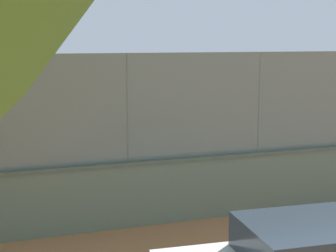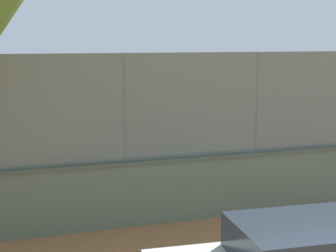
# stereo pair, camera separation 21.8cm
# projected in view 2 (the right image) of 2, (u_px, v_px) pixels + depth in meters

# --- Properties ---
(ground_plane) EXTENTS (260.00, 260.00, 0.00)m
(ground_plane) POSITION_uv_depth(u_px,v_px,m) (117.00, 133.00, 22.46)
(ground_plane) COLOR #A36B42
(perimeter_wall) EXTENTS (28.67, 0.64, 1.46)m
(perimeter_wall) POSITION_uv_depth(u_px,v_px,m) (193.00, 187.00, 11.65)
(perimeter_wall) COLOR slate
(perimeter_wall) RESTS_ON ground_plane
(fence_panel_on_wall) EXTENTS (28.16, 0.35, 2.31)m
(fence_panel_on_wall) POSITION_uv_depth(u_px,v_px,m) (194.00, 105.00, 11.33)
(fence_panel_on_wall) COLOR slate
(fence_panel_on_wall) RESTS_ON perimeter_wall
(player_baseline_waiting) EXTENTS (1.23, 0.76, 1.64)m
(player_baseline_waiting) POSITION_uv_depth(u_px,v_px,m) (79.00, 134.00, 16.81)
(player_baseline_waiting) COLOR #591919
(player_baseline_waiting) RESTS_ON ground_plane
(player_foreground_swinging) EXTENTS (0.73, 1.19, 1.56)m
(player_foreground_swinging) POSITION_uv_depth(u_px,v_px,m) (79.00, 114.00, 21.75)
(player_foreground_swinging) COLOR navy
(player_foreground_swinging) RESTS_ON ground_plane
(player_near_wall_returning) EXTENTS (0.79, 1.24, 1.71)m
(player_near_wall_returning) POSITION_uv_depth(u_px,v_px,m) (299.00, 121.00, 19.20)
(player_near_wall_returning) COLOR black
(player_near_wall_returning) RESTS_ON ground_plane
(sports_ball) EXTENTS (0.18, 0.18, 0.18)m
(sports_ball) POSITION_uv_depth(u_px,v_px,m) (87.00, 165.00, 16.37)
(sports_ball) COLOR white
(sports_ball) RESTS_ON ground_plane
(courtside_bench) EXTENTS (1.60, 0.40, 0.87)m
(courtside_bench) POSITION_uv_depth(u_px,v_px,m) (275.00, 172.00, 13.97)
(courtside_bench) COLOR gray
(courtside_bench) RESTS_ON ground_plane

